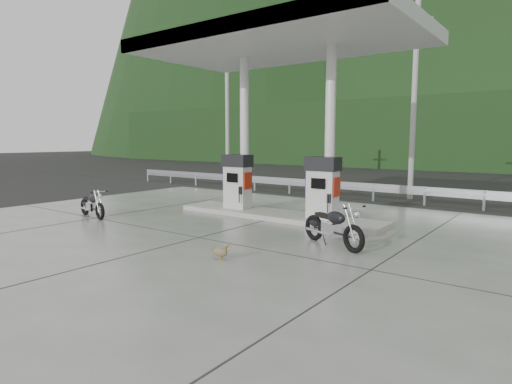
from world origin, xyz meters
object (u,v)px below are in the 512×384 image
Objects in this scene: gas_pump_right at (323,188)px; motorcycle_left at (92,205)px; gas_pump_left at (237,181)px; motorcycle_right at (333,227)px; duck at (220,252)px.

gas_pump_right is 1.11× the size of motorcycle_left.
motorcycle_left is (-6.32, -3.45, -0.67)m from gas_pump_right.
gas_pump_left is 0.96× the size of motorcycle_right.
motorcycle_right is (4.67, -2.26, -0.61)m from gas_pump_left.
gas_pump_right reaches higher than motorcycle_right.
motorcycle_left is at bearing -151.34° from gas_pump_right.
gas_pump_left and gas_pump_right have the same top height.
motorcycle_left is 3.72× the size of duck.
motorcycle_right is at bearing 60.69° from duck.
duck is (0.16, -4.68, -0.89)m from gas_pump_right.
duck is (6.48, -1.23, -0.23)m from motorcycle_left.
gas_pump_right is (3.20, 0.00, 0.00)m from gas_pump_left.
gas_pump_right reaches higher than duck.
motorcycle_right is 2.77m from duck.
gas_pump_left reaches higher than motorcycle_left.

